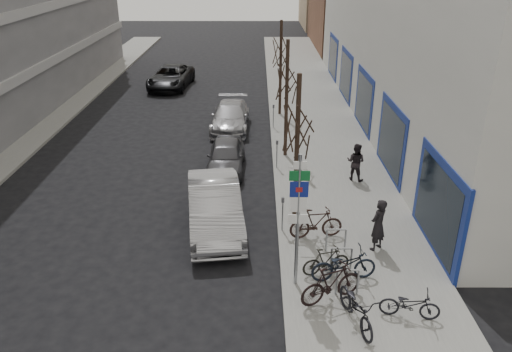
{
  "coord_description": "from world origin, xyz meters",
  "views": [
    {
      "loc": [
        1.29,
        -11.95,
        9.01
      ],
      "look_at": [
        1.24,
        3.47,
        2.0
      ],
      "focal_mm": 35.0,
      "sensor_mm": 36.0,
      "label": 1
    }
  ],
  "objects_px": {
    "parked_car_mid": "(226,156)",
    "lane_car": "(171,77)",
    "bike_far_curb": "(410,302)",
    "parked_car_back": "(230,117)",
    "bike_mid_curb": "(344,262)",
    "meter_front": "(283,211)",
    "pedestrian_near": "(378,225)",
    "highway_sign_pole": "(298,214)",
    "meter_back": "(273,114)",
    "tree_mid": "(287,72)",
    "bike_near_left": "(357,305)",
    "tree_far": "(281,46)",
    "bike_near_right": "(331,283)",
    "tree_near": "(298,116)",
    "parked_car_front": "(215,206)",
    "meter_mid": "(277,151)",
    "bike_rack": "(341,257)",
    "bike_far_inner": "(316,223)",
    "pedestrian_far": "(356,162)",
    "bike_mid_inner": "(326,261)"
  },
  "relations": [
    {
      "from": "bike_near_right",
      "to": "lane_car",
      "type": "relative_size",
      "value": 0.35
    },
    {
      "from": "bike_far_inner",
      "to": "pedestrian_far",
      "type": "relative_size",
      "value": 1.12
    },
    {
      "from": "meter_front",
      "to": "bike_near_left",
      "type": "bearing_deg",
      "value": -70.33
    },
    {
      "from": "highway_sign_pole",
      "to": "tree_near",
      "type": "xyz_separation_m",
      "value": [
        0.2,
        3.51,
        1.65
      ]
    },
    {
      "from": "meter_mid",
      "to": "lane_car",
      "type": "xyz_separation_m",
      "value": [
        -7.04,
        14.73,
        -0.16
      ]
    },
    {
      "from": "meter_back",
      "to": "bike_mid_inner",
      "type": "distance_m",
      "value": 13.58
    },
    {
      "from": "tree_far",
      "to": "bike_mid_curb",
      "type": "distance_m",
      "value": 16.7
    },
    {
      "from": "pedestrian_far",
      "to": "bike_near_right",
      "type": "bearing_deg",
      "value": 105.36
    },
    {
      "from": "meter_front",
      "to": "meter_mid",
      "type": "bearing_deg",
      "value": 90.0
    },
    {
      "from": "lane_car",
      "to": "pedestrian_far",
      "type": "height_order",
      "value": "pedestrian_far"
    },
    {
      "from": "bike_far_curb",
      "to": "parked_car_front",
      "type": "xyz_separation_m",
      "value": [
        -5.48,
        4.91,
        0.21
      ]
    },
    {
      "from": "tree_far",
      "to": "meter_back",
      "type": "xyz_separation_m",
      "value": [
        -0.45,
        -2.5,
        -3.19
      ]
    },
    {
      "from": "bike_mid_inner",
      "to": "pedestrian_near",
      "type": "relative_size",
      "value": 0.85
    },
    {
      "from": "bike_near_right",
      "to": "bike_far_curb",
      "type": "xyz_separation_m",
      "value": [
        1.98,
        -0.67,
        -0.1
      ]
    },
    {
      "from": "bike_near_right",
      "to": "parked_car_back",
      "type": "height_order",
      "value": "parked_car_back"
    },
    {
      "from": "bike_far_curb",
      "to": "parked_car_front",
      "type": "relative_size",
      "value": 0.31
    },
    {
      "from": "meter_back",
      "to": "parked_car_mid",
      "type": "height_order",
      "value": "meter_back"
    },
    {
      "from": "bike_near_left",
      "to": "meter_mid",
      "type": "bearing_deg",
      "value": 84.77
    },
    {
      "from": "meter_mid",
      "to": "pedestrian_near",
      "type": "height_order",
      "value": "pedestrian_near"
    },
    {
      "from": "bike_mid_inner",
      "to": "tree_near",
      "type": "bearing_deg",
      "value": -2.08
    },
    {
      "from": "bike_near_right",
      "to": "meter_front",
      "type": "bearing_deg",
      "value": -7.6
    },
    {
      "from": "parked_car_mid",
      "to": "parked_car_back",
      "type": "relative_size",
      "value": 0.81
    },
    {
      "from": "meter_mid",
      "to": "parked_car_front",
      "type": "bearing_deg",
      "value": -114.94
    },
    {
      "from": "highway_sign_pole",
      "to": "meter_back",
      "type": "height_order",
      "value": "highway_sign_pole"
    },
    {
      "from": "parked_car_mid",
      "to": "lane_car",
      "type": "height_order",
      "value": "lane_car"
    },
    {
      "from": "bike_rack",
      "to": "bike_far_inner",
      "type": "distance_m",
      "value": 2.02
    },
    {
      "from": "meter_front",
      "to": "bike_far_curb",
      "type": "height_order",
      "value": "meter_front"
    },
    {
      "from": "bike_near_left",
      "to": "lane_car",
      "type": "bearing_deg",
      "value": 94.68
    },
    {
      "from": "meter_mid",
      "to": "parked_car_mid",
      "type": "height_order",
      "value": "meter_mid"
    },
    {
      "from": "bike_near_right",
      "to": "parked_car_mid",
      "type": "bearing_deg",
      "value": -4.52
    },
    {
      "from": "meter_front",
      "to": "pedestrian_near",
      "type": "distance_m",
      "value": 3.2
    },
    {
      "from": "tree_near",
      "to": "bike_far_curb",
      "type": "distance_m",
      "value": 6.63
    },
    {
      "from": "meter_mid",
      "to": "bike_far_curb",
      "type": "bearing_deg",
      "value": -72.54
    },
    {
      "from": "bike_near_left",
      "to": "tree_mid",
      "type": "bearing_deg",
      "value": 81.42
    },
    {
      "from": "meter_mid",
      "to": "parked_car_front",
      "type": "distance_m",
      "value": 5.57
    },
    {
      "from": "tree_far",
      "to": "bike_near_right",
      "type": "xyz_separation_m",
      "value": [
        0.71,
        -17.29,
        -3.37
      ]
    },
    {
      "from": "tree_mid",
      "to": "bike_far_curb",
      "type": "height_order",
      "value": "tree_mid"
    },
    {
      "from": "tree_mid",
      "to": "meter_back",
      "type": "xyz_separation_m",
      "value": [
        -0.45,
        4.0,
        -3.19
      ]
    },
    {
      "from": "meter_mid",
      "to": "bike_mid_inner",
      "type": "xyz_separation_m",
      "value": [
        1.19,
        -8.02,
        -0.31
      ]
    },
    {
      "from": "parked_car_back",
      "to": "highway_sign_pole",
      "type": "bearing_deg",
      "value": -78.2
    },
    {
      "from": "bike_mid_curb",
      "to": "bike_far_curb",
      "type": "xyz_separation_m",
      "value": [
        1.48,
        -1.65,
        -0.12
      ]
    },
    {
      "from": "meter_back",
      "to": "bike_near_left",
      "type": "height_order",
      "value": "meter_back"
    },
    {
      "from": "bike_mid_inner",
      "to": "parked_car_front",
      "type": "xyz_separation_m",
      "value": [
        -3.54,
        2.97,
        0.23
      ]
    },
    {
      "from": "meter_front",
      "to": "parked_car_front",
      "type": "distance_m",
      "value": 2.39
    },
    {
      "from": "bike_rack",
      "to": "bike_far_inner",
      "type": "xyz_separation_m",
      "value": [
        -0.55,
        1.95,
        0.04
      ]
    },
    {
      "from": "bike_far_curb",
      "to": "parked_car_back",
      "type": "xyz_separation_m",
      "value": [
        -5.48,
        15.6,
        0.08
      ]
    },
    {
      "from": "meter_front",
      "to": "pedestrian_near",
      "type": "xyz_separation_m",
      "value": [
        2.99,
        -1.16,
        0.12
      ]
    },
    {
      "from": "bike_near_left",
      "to": "pedestrian_far",
      "type": "height_order",
      "value": "pedestrian_far"
    },
    {
      "from": "bike_rack",
      "to": "pedestrian_far",
      "type": "distance_m",
      "value": 6.82
    },
    {
      "from": "tree_mid",
      "to": "lane_car",
      "type": "xyz_separation_m",
      "value": [
        -7.49,
        13.23,
        -3.34
      ]
    }
  ]
}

